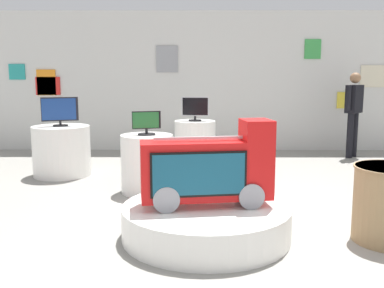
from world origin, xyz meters
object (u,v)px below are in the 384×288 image
object	(u,v)px
main_display_pedestal	(206,221)
tv_on_right_rear	(146,123)
tv_on_left_rear	(195,108)
display_pedestal_center_rear	(62,151)
novelty_firetruck_tv	(209,171)
display_pedestal_left_rear	(195,143)
shopper_browsing_near_truck	(354,108)
tv_on_center_rear	(60,111)
display_pedestal_right_rear	(147,164)

from	to	relation	value
main_display_pedestal	tv_on_right_rear	distance (m)	1.96
tv_on_left_rear	display_pedestal_center_rear	size ratio (longest dim) A/B	0.54
tv_on_left_rear	tv_on_right_rear	world-z (taller)	tv_on_left_rear
novelty_firetruck_tv	display_pedestal_left_rear	xyz separation A→B (m)	(-0.13, 3.44, -0.27)
tv_on_right_rear	shopper_browsing_near_truck	world-z (taller)	shopper_browsing_near_truck
display_pedestal_center_rear	shopper_browsing_near_truck	size ratio (longest dim) A/B	0.55
novelty_firetruck_tv	shopper_browsing_near_truck	size ratio (longest dim) A/B	0.80
tv_on_center_rear	display_pedestal_right_rear	world-z (taller)	tv_on_center_rear
main_display_pedestal	tv_on_right_rear	world-z (taller)	tv_on_right_rear
display_pedestal_center_rear	tv_on_right_rear	distance (m)	1.84
main_display_pedestal	tv_on_left_rear	xyz separation A→B (m)	(-0.11, 3.44, 0.84)
tv_on_center_rear	display_pedestal_right_rear	bearing A→B (deg)	-34.61
novelty_firetruck_tv	shopper_browsing_near_truck	world-z (taller)	shopper_browsing_near_truck
main_display_pedestal	display_pedestal_left_rear	xyz separation A→B (m)	(-0.11, 3.44, 0.23)
tv_on_left_rear	display_pedestal_right_rear	xyz separation A→B (m)	(-0.64, -1.79, -0.61)
main_display_pedestal	display_pedestal_left_rear	world-z (taller)	display_pedestal_left_rear
display_pedestal_right_rear	shopper_browsing_near_truck	bearing A→B (deg)	35.17
main_display_pedestal	display_pedestal_right_rear	bearing A→B (deg)	114.39
display_pedestal_left_rear	display_pedestal_center_rear	distance (m)	2.23
novelty_firetruck_tv	display_pedestal_right_rear	world-z (taller)	novelty_firetruck_tv
main_display_pedestal	display_pedestal_center_rear	xyz separation A→B (m)	(-2.19, 2.65, 0.23)
shopper_browsing_near_truck	display_pedestal_right_rear	bearing A→B (deg)	-144.83
novelty_firetruck_tv	display_pedestal_right_rear	distance (m)	1.84
display_pedestal_left_rear	display_pedestal_right_rear	distance (m)	1.90
main_display_pedestal	shopper_browsing_near_truck	bearing A→B (deg)	55.60
shopper_browsing_near_truck	display_pedestal_center_rear	bearing A→B (deg)	-162.95
display_pedestal_left_rear	tv_on_center_rear	bearing A→B (deg)	-159.03
main_display_pedestal	tv_on_right_rear	bearing A→B (deg)	114.46
main_display_pedestal	novelty_firetruck_tv	bearing A→B (deg)	-6.86
tv_on_left_rear	display_pedestal_center_rear	xyz separation A→B (m)	(-2.08, -0.79, -0.61)
tv_on_left_rear	shopper_browsing_near_truck	bearing A→B (deg)	14.37
display_pedestal_right_rear	shopper_browsing_near_truck	xyz separation A→B (m)	(3.62, 2.55, 0.55)
display_pedestal_center_rear	tv_on_right_rear	xyz separation A→B (m)	(1.44, -1.00, 0.54)
tv_on_center_rear	shopper_browsing_near_truck	size ratio (longest dim) A/B	0.33
display_pedestal_right_rear	tv_on_right_rear	xyz separation A→B (m)	(-0.00, -0.00, 0.54)
main_display_pedestal	shopper_browsing_near_truck	xyz separation A→B (m)	(2.88, 4.20, 0.78)
display_pedestal_center_rear	tv_on_center_rear	size ratio (longest dim) A/B	1.64
display_pedestal_left_rear	tv_on_left_rear	size ratio (longest dim) A/B	1.64
tv_on_left_rear	display_pedestal_right_rear	bearing A→B (deg)	-109.62
display_pedestal_center_rear	tv_on_center_rear	bearing A→B (deg)	-108.58
main_display_pedestal	shopper_browsing_near_truck	distance (m)	5.15
display_pedestal_left_rear	tv_on_center_rear	world-z (taller)	tv_on_center_rear
novelty_firetruck_tv	display_pedestal_center_rear	size ratio (longest dim) A/B	1.45
tv_on_center_rear	novelty_firetruck_tv	bearing A→B (deg)	-50.07
novelty_firetruck_tv	main_display_pedestal	bearing A→B (deg)	173.14
main_display_pedestal	tv_on_center_rear	size ratio (longest dim) A/B	3.03
main_display_pedestal	display_pedestal_right_rear	world-z (taller)	display_pedestal_right_rear
tv_on_center_rear	display_pedestal_left_rear	bearing A→B (deg)	20.97
novelty_firetruck_tv	tv_on_right_rear	distance (m)	1.84
shopper_browsing_near_truck	novelty_firetruck_tv	bearing A→B (deg)	-124.15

